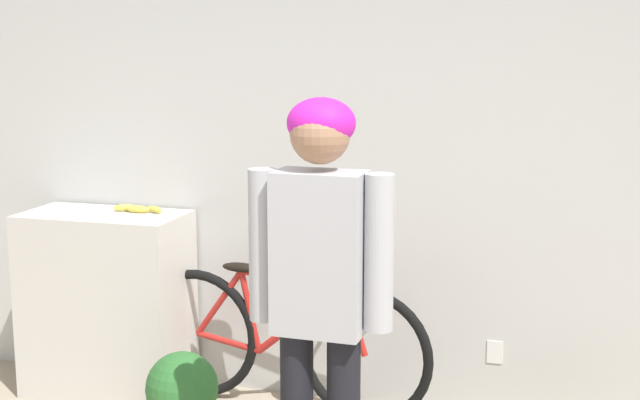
% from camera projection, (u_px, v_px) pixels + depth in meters
% --- Properties ---
extents(wall_back, '(8.00, 0.07, 2.60)m').
position_uv_depth(wall_back, '(394.00, 165.00, 4.61)').
color(wall_back, silver).
rests_on(wall_back, ground_plane).
extents(side_shelf, '(0.88, 0.47, 1.02)m').
position_uv_depth(side_shelf, '(107.00, 304.00, 4.90)').
color(side_shelf, beige).
rests_on(side_shelf, ground_plane).
extents(person, '(0.57, 0.25, 1.73)m').
position_uv_depth(person, '(320.00, 275.00, 3.38)').
color(person, black).
rests_on(person, ground_plane).
extents(bicycle, '(1.68, 0.46, 0.79)m').
position_uv_depth(bicycle, '(278.00, 340.00, 4.70)').
color(bicycle, black).
rests_on(bicycle, ground_plane).
extents(banana, '(0.31, 0.09, 0.04)m').
position_uv_depth(banana, '(138.00, 209.00, 4.83)').
color(banana, '#EAD64C').
rests_on(banana, side_shelf).
extents(potted_plant, '(0.35, 0.35, 0.48)m').
position_uv_depth(potted_plant, '(182.00, 397.00, 4.24)').
color(potted_plant, brown).
rests_on(potted_plant, ground_plane).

